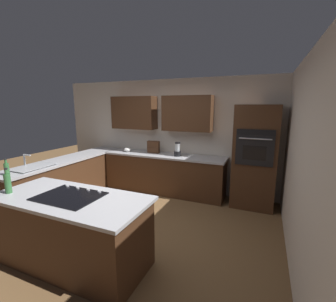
# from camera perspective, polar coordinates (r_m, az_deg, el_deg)

# --- Properties ---
(ground_plane) EXTENTS (14.00, 14.00, 0.00)m
(ground_plane) POSITION_cam_1_polar(r_m,az_deg,el_deg) (4.10, -10.04, -18.12)
(ground_plane) COLOR brown
(wall_back) EXTENTS (6.00, 0.44, 2.60)m
(wall_back) POSITION_cam_1_polar(r_m,az_deg,el_deg) (5.45, 0.53, 5.34)
(wall_back) COLOR silver
(wall_back) RESTS_ON ground
(wall_left) EXTENTS (0.10, 4.00, 2.60)m
(wall_left) POSITION_cam_1_polar(r_m,az_deg,el_deg) (3.38, 30.12, -2.22)
(wall_left) COLOR silver
(wall_left) RESTS_ON ground
(lower_cabinets_back) EXTENTS (2.80, 0.60, 0.86)m
(lower_cabinets_back) POSITION_cam_1_polar(r_m,az_deg,el_deg) (5.37, -1.06, -5.78)
(lower_cabinets_back) COLOR #472B19
(lower_cabinets_back) RESTS_ON ground
(countertop_back) EXTENTS (2.84, 0.64, 0.04)m
(countertop_back) POSITION_cam_1_polar(r_m,az_deg,el_deg) (5.26, -1.08, -1.08)
(countertop_back) COLOR #B2B2B7
(countertop_back) RESTS_ON lower_cabinets_back
(lower_cabinets_side) EXTENTS (0.60, 2.90, 0.86)m
(lower_cabinets_side) POSITION_cam_1_polar(r_m,az_deg,el_deg) (5.43, -23.38, -6.55)
(lower_cabinets_side) COLOR #472B19
(lower_cabinets_side) RESTS_ON ground
(countertop_side) EXTENTS (0.64, 2.94, 0.04)m
(countertop_side) POSITION_cam_1_polar(r_m,az_deg,el_deg) (5.31, -23.75, -1.91)
(countertop_side) COLOR #B2B2B7
(countertop_side) RESTS_ON lower_cabinets_side
(island_base) EXTENTS (1.91, 0.81, 0.86)m
(island_base) POSITION_cam_1_polar(r_m,az_deg,el_deg) (3.30, -22.66, -18.02)
(island_base) COLOR #472B19
(island_base) RESTS_ON ground
(island_top) EXTENTS (1.99, 0.89, 0.04)m
(island_top) POSITION_cam_1_polar(r_m,az_deg,el_deg) (3.11, -23.29, -10.73)
(island_top) COLOR #B2B2B7
(island_top) RESTS_ON island_base
(wall_oven) EXTENTS (0.80, 0.66, 2.02)m
(wall_oven) POSITION_cam_1_polar(r_m,az_deg,el_deg) (4.79, 20.70, -1.40)
(wall_oven) COLOR #472B19
(wall_oven) RESTS_ON ground
(sink_unit) EXTENTS (0.46, 0.70, 0.23)m
(sink_unit) POSITION_cam_1_polar(r_m,az_deg,el_deg) (4.83, -30.64, -3.32)
(sink_unit) COLOR #515456
(sink_unit) RESTS_ON countertop_side
(cooktop) EXTENTS (0.76, 0.56, 0.03)m
(cooktop) POSITION_cam_1_polar(r_m,az_deg,el_deg) (3.11, -23.25, -10.23)
(cooktop) COLOR black
(cooktop) RESTS_ON island_top
(blender) EXTENTS (0.15, 0.15, 0.31)m
(blender) POSITION_cam_1_polar(r_m,az_deg,el_deg) (5.07, 2.37, 0.20)
(blender) COLOR black
(blender) RESTS_ON countertop_back
(mixing_bowl) EXTENTS (0.18, 0.18, 0.10)m
(mixing_bowl) POSITION_cam_1_polar(r_m,az_deg,el_deg) (5.67, -10.03, 0.34)
(mixing_bowl) COLOR white
(mixing_bowl) RESTS_ON countertop_back
(spice_rack) EXTENTS (0.29, 0.11, 0.28)m
(spice_rack) POSITION_cam_1_polar(r_m,az_deg,el_deg) (5.43, -3.64, 1.02)
(spice_rack) COLOR #472B19
(spice_rack) RESTS_ON countertop_back
(dish_soap_bottle) EXTENTS (0.07, 0.07, 0.27)m
(dish_soap_bottle) POSITION_cam_1_polar(r_m,az_deg,el_deg) (4.50, -35.18, -3.59)
(dish_soap_bottle) COLOR #336B38
(dish_soap_bottle) RESTS_ON countertop_side
(oil_bottle) EXTENTS (0.08, 0.08, 0.33)m
(oil_bottle) POSITION_cam_1_polar(r_m,az_deg,el_deg) (3.57, -35.00, -6.50)
(oil_bottle) COLOR #336B38
(oil_bottle) RESTS_ON island_top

